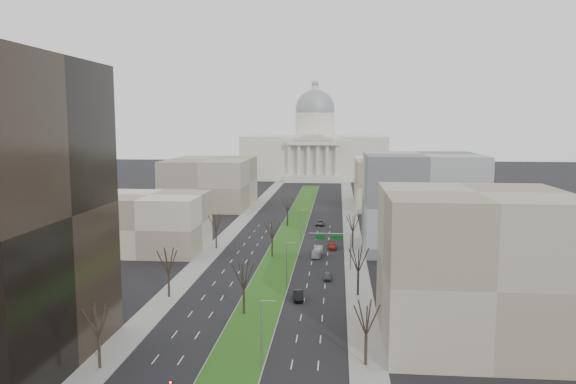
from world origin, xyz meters
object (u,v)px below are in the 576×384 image
Objects in this scene: car_grey_near at (328,276)px; car_grey_far at (320,223)px; car_red at (332,246)px; box_van at (317,252)px; car_black at (298,295)px.

car_grey_far is (-3.54, 60.33, 0.10)m from car_grey_near.
car_grey_near is 0.71× the size of car_grey_far.
car_grey_near is 0.76× the size of car_red.
car_red is at bearing 73.94° from box_van.
car_grey_near is 0.54× the size of box_van.
car_black is 0.89× the size of car_grey_far.
car_black reaches higher than car_red.
car_red is at bearing -84.22° from car_grey_far.
car_grey_far reaches higher than car_red.
car_grey_near is at bearing -94.58° from car_red.
car_red is 0.70× the size of box_van.
car_red is 8.93m from box_van.
box_van is (-2.81, 19.66, 0.35)m from car_grey_near.
car_black is at bearing -92.64° from car_grey_far.
car_red is at bearing 74.57° from car_black.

